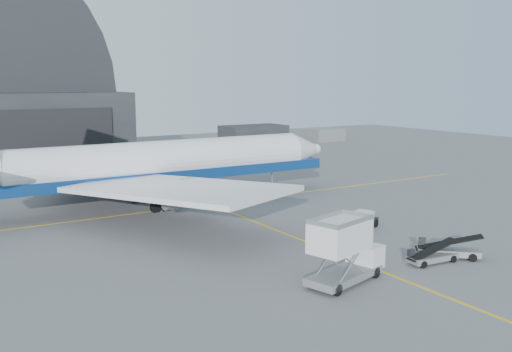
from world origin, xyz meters
TOP-DOWN VIEW (x-y plane):
  - ground at (0.00, 0.00)m, footprint 200.00×200.00m
  - taxi_lines at (0.00, 12.67)m, footprint 80.00×42.12m
  - distant_bldg_a at (38.00, 72.00)m, footprint 14.00×8.00m
  - distant_bldg_b at (55.00, 68.00)m, footprint 8.00×6.00m
  - airliner at (-6.17, 22.46)m, footprint 47.81×46.36m
  - catering_truck at (-3.93, -7.68)m, footprint 6.91×4.00m
  - pushback_tug at (7.39, 2.91)m, footprint 3.95×3.08m
  - belt_loader_a at (4.69, -7.88)m, footprint 4.44×1.83m
  - belt_loader_b at (6.84, -7.57)m, footprint 4.59×4.38m
  - traffic_cone at (2.97, -1.29)m, footprint 0.32×0.32m

SIDE VIEW (x-z plane):
  - ground at x=0.00m, z-range 0.00..0.00m
  - distant_bldg_a at x=38.00m, z-range -2.00..2.00m
  - distant_bldg_b at x=55.00m, z-range -1.40..1.40m
  - taxi_lines at x=0.00m, z-range 0.00..0.02m
  - traffic_cone at x=2.97m, z-range -0.01..0.45m
  - belt_loader_a at x=4.69m, z-range -0.32..1.35m
  - belt_loader_b at x=6.84m, z-range -0.37..1.56m
  - pushback_tug at x=7.39m, z-range -0.20..1.41m
  - catering_truck at x=-3.93m, z-range 0.03..4.50m
  - airliner at x=-6.17m, z-range -3.69..13.08m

